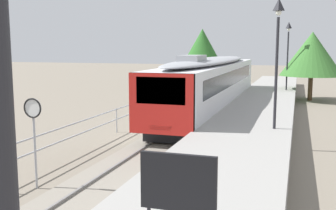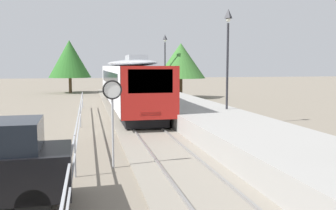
{
  "view_description": "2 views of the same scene",
  "coord_description": "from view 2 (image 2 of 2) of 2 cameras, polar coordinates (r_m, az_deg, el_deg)",
  "views": [
    {
      "loc": [
        5.34,
        2.62,
        4.3
      ],
      "look_at": [
        0.0,
        19.23,
        1.8
      ],
      "focal_mm": 43.34,
      "sensor_mm": 36.0,
      "label": 1
    },
    {
      "loc": [
        -2.89,
        1.2,
        3.24
      ],
      "look_at": [
        0.4,
        16.23,
        1.6
      ],
      "focal_mm": 39.3,
      "sensor_mm": 36.0,
      "label": 2
    }
  ],
  "objects": [
    {
      "name": "track_rails",
      "position": [
        21.24,
        -4.39,
        -2.61
      ],
      "size": [
        3.2,
        60.0,
        0.14
      ],
      "color": "gray",
      "rests_on": "ground"
    },
    {
      "name": "ground_plane",
      "position": [
        21.05,
        -12.52,
        -2.92
      ],
      "size": [
        160.0,
        160.0,
        0.0
      ],
      "primitive_type": "plane",
      "color": "slate"
    },
    {
      "name": "carpark_fence",
      "position": [
        11.05,
        -14.27,
        -6.28
      ],
      "size": [
        0.06,
        36.06,
        1.25
      ],
      "color": "#9EA0A5",
      "rests_on": "ground"
    },
    {
      "name": "speed_limit_sign",
      "position": [
        11.61,
        -8.62,
        0.5
      ],
      "size": [
        0.61,
        0.1,
        2.81
      ],
      "color": "#9EA0A5",
      "rests_on": "ground"
    },
    {
      "name": "commuter_train",
      "position": [
        27.32,
        -6.29,
        3.76
      ],
      "size": [
        2.82,
        20.47,
        3.74
      ],
      "color": "silver",
      "rests_on": "track_rails"
    },
    {
      "name": "station_platform",
      "position": [
        21.86,
        4.06,
        -1.26
      ],
      "size": [
        3.9,
        60.0,
        0.9
      ],
      "primitive_type": "cube",
      "color": "#999691",
      "rests_on": "ground"
    },
    {
      "name": "platform_lamp_far_end",
      "position": [
        35.79,
        -0.47,
        8.3
      ],
      "size": [
        0.34,
        0.34,
        5.35
      ],
      "color": "#232328",
      "rests_on": "station_platform"
    },
    {
      "name": "tree_behind_carpark",
      "position": [
        37.17,
        2.0,
        6.88
      ],
      "size": [
        4.96,
        4.96,
        5.52
      ],
      "color": "brown",
      "rests_on": "ground"
    },
    {
      "name": "tree_behind_station_far",
      "position": [
        45.84,
        -15.02,
        6.92
      ],
      "size": [
        5.0,
        5.0,
        6.31
      ],
      "color": "brown",
      "rests_on": "ground"
    },
    {
      "name": "platform_lamp_mid_platform",
      "position": [
        20.15,
        9.27,
        9.94
      ],
      "size": [
        0.34,
        0.34,
        5.35
      ],
      "color": "#232328",
      "rests_on": "station_platform"
    }
  ]
}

